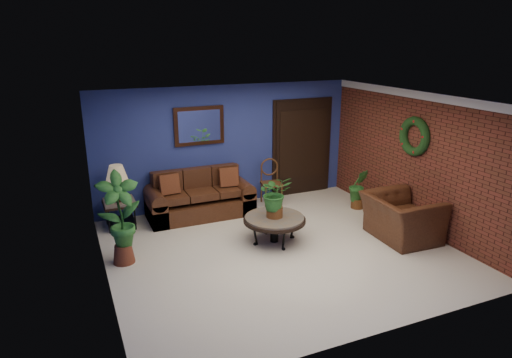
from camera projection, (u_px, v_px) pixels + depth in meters
name	position (u px, v px, depth m)	size (l,w,h in m)	color
floor	(280.00, 250.00, 7.63)	(5.50, 5.50, 0.00)	beige
wall_back	(227.00, 146.00, 9.45)	(5.50, 0.04, 2.50)	navy
wall_left	(100.00, 202.00, 6.22)	(0.04, 5.00, 2.50)	navy
wall_right_brick	(416.00, 161.00, 8.30)	(0.04, 5.00, 2.50)	maroon
ceiling	(282.00, 100.00, 6.88)	(5.50, 5.00, 0.02)	white
crown_molding	(422.00, 96.00, 7.93)	(0.03, 5.00, 0.14)	white
wall_mirror	(199.00, 126.00, 9.05)	(1.02, 0.06, 0.77)	#442312
closet_door	(302.00, 148.00, 10.14)	(1.44, 0.06, 2.18)	black
wreath	(414.00, 136.00, 8.18)	(0.72, 0.72, 0.16)	black
sofa	(199.00, 200.00, 9.07)	(2.05, 0.89, 0.92)	#492614
coffee_table	(274.00, 220.00, 7.83)	(1.07, 1.07, 0.46)	#58524D
end_table	(120.00, 207.00, 8.43)	(0.58, 0.58, 0.53)	#58524D
table_lamp	(117.00, 179.00, 8.27)	(0.39, 0.39, 0.65)	#442312
side_chair	(271.00, 179.00, 9.64)	(0.47, 0.47, 0.96)	brown
armchair	(401.00, 218.00, 7.96)	(1.20, 1.05, 0.78)	#492614
coffee_plant	(275.00, 194.00, 7.69)	(0.61, 0.54, 0.74)	brown
floor_plant	(358.00, 188.00, 9.38)	(0.45, 0.41, 0.84)	brown
tall_plant	(120.00, 215.00, 6.97)	(0.69, 0.50, 1.48)	brown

